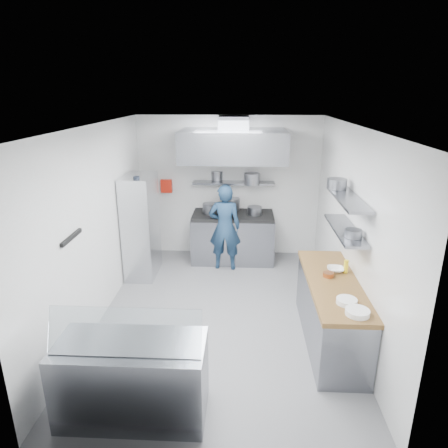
# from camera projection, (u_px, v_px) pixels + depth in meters

# --- Properties ---
(floor) EXTENTS (5.00, 5.00, 0.00)m
(floor) POSITION_uv_depth(u_px,v_px,m) (222.00, 314.00, 6.08)
(floor) COLOR slate
(floor) RESTS_ON ground
(ceiling) EXTENTS (5.00, 5.00, 0.00)m
(ceiling) POSITION_uv_depth(u_px,v_px,m) (222.00, 126.00, 5.19)
(ceiling) COLOR silver
(ceiling) RESTS_ON wall_back
(wall_back) EXTENTS (3.60, 2.80, 0.02)m
(wall_back) POSITION_uv_depth(u_px,v_px,m) (229.00, 187.00, 8.01)
(wall_back) COLOR white
(wall_back) RESTS_ON floor
(wall_front) EXTENTS (3.60, 2.80, 0.02)m
(wall_front) POSITION_uv_depth(u_px,v_px,m) (205.00, 326.00, 3.27)
(wall_front) COLOR white
(wall_front) RESTS_ON floor
(wall_left) EXTENTS (2.80, 5.00, 0.02)m
(wall_left) POSITION_uv_depth(u_px,v_px,m) (97.00, 225.00, 5.72)
(wall_left) COLOR white
(wall_left) RESTS_ON floor
(wall_right) EXTENTS (2.80, 5.00, 0.02)m
(wall_right) POSITION_uv_depth(u_px,v_px,m) (351.00, 229.00, 5.55)
(wall_right) COLOR white
(wall_right) RESTS_ON floor
(gas_range) EXTENTS (1.60, 0.80, 0.90)m
(gas_range) POSITION_uv_depth(u_px,v_px,m) (233.00, 238.00, 7.92)
(gas_range) COLOR gray
(gas_range) RESTS_ON floor
(cooktop) EXTENTS (1.57, 0.78, 0.06)m
(cooktop) POSITION_uv_depth(u_px,v_px,m) (233.00, 215.00, 7.77)
(cooktop) COLOR black
(cooktop) RESTS_ON gas_range
(stock_pot_left) EXTENTS (0.29, 0.29, 0.20)m
(stock_pot_left) POSITION_uv_depth(u_px,v_px,m) (210.00, 208.00, 7.76)
(stock_pot_left) COLOR slate
(stock_pot_left) RESTS_ON cooktop
(stock_pot_mid) EXTENTS (0.35, 0.35, 0.24)m
(stock_pot_mid) POSITION_uv_depth(u_px,v_px,m) (231.00, 204.00, 8.00)
(stock_pot_mid) COLOR slate
(stock_pot_mid) RESTS_ON cooktop
(stock_pot_right) EXTENTS (0.27, 0.27, 0.16)m
(stock_pot_right) POSITION_uv_depth(u_px,v_px,m) (254.00, 211.00, 7.69)
(stock_pot_right) COLOR slate
(stock_pot_right) RESTS_ON cooktop
(over_range_shelf) EXTENTS (1.60, 0.30, 0.04)m
(over_range_shelf) POSITION_uv_depth(u_px,v_px,m) (234.00, 183.00, 7.81)
(over_range_shelf) COLOR gray
(over_range_shelf) RESTS_ON wall_back
(shelf_pot_a) EXTENTS (0.23, 0.23, 0.18)m
(shelf_pot_a) POSITION_uv_depth(u_px,v_px,m) (217.00, 175.00, 7.98)
(shelf_pot_a) COLOR slate
(shelf_pot_a) RESTS_ON over_range_shelf
(shelf_pot_b) EXTENTS (0.30, 0.30, 0.22)m
(shelf_pot_b) POSITION_uv_depth(u_px,v_px,m) (252.00, 179.00, 7.54)
(shelf_pot_b) COLOR slate
(shelf_pot_b) RESTS_ON over_range_shelf
(extractor_hood) EXTENTS (1.90, 1.15, 0.55)m
(extractor_hood) POSITION_uv_depth(u_px,v_px,m) (233.00, 145.00, 7.17)
(extractor_hood) COLOR gray
(extractor_hood) RESTS_ON wall_back
(hood_duct) EXTENTS (0.55, 0.55, 0.24)m
(hood_duct) POSITION_uv_depth(u_px,v_px,m) (234.00, 123.00, 7.26)
(hood_duct) COLOR slate
(hood_duct) RESTS_ON extractor_hood
(red_firebox) EXTENTS (0.22, 0.10, 0.26)m
(red_firebox) POSITION_uv_depth(u_px,v_px,m) (167.00, 186.00, 8.00)
(red_firebox) COLOR red
(red_firebox) RESTS_ON wall_back
(chef) EXTENTS (0.62, 0.43, 1.64)m
(chef) POSITION_uv_depth(u_px,v_px,m) (225.00, 227.00, 7.42)
(chef) COLOR #19314C
(chef) RESTS_ON floor
(wire_rack) EXTENTS (0.50, 0.90, 1.85)m
(wire_rack) POSITION_uv_depth(u_px,v_px,m) (141.00, 226.00, 7.16)
(wire_rack) COLOR silver
(wire_rack) RESTS_ON floor
(rack_bin_a) EXTENTS (0.17, 0.21, 0.19)m
(rack_bin_a) POSITION_uv_depth(u_px,v_px,m) (137.00, 239.00, 6.89)
(rack_bin_a) COLOR white
(rack_bin_a) RESTS_ON wire_rack
(rack_bin_b) EXTENTS (0.15, 0.19, 0.17)m
(rack_bin_b) POSITION_uv_depth(u_px,v_px,m) (140.00, 205.00, 7.08)
(rack_bin_b) COLOR yellow
(rack_bin_b) RESTS_ON wire_rack
(rack_jar) EXTENTS (0.10, 0.10, 0.18)m
(rack_jar) POSITION_uv_depth(u_px,v_px,m) (137.00, 182.00, 6.62)
(rack_jar) COLOR black
(rack_jar) RESTS_ON wire_rack
(knife_strip) EXTENTS (0.04, 0.55, 0.05)m
(knife_strip) POSITION_uv_depth(u_px,v_px,m) (71.00, 237.00, 4.82)
(knife_strip) COLOR black
(knife_strip) RESTS_ON wall_left
(prep_counter_base) EXTENTS (0.62, 2.00, 0.84)m
(prep_counter_base) POSITION_uv_depth(u_px,v_px,m) (330.00, 313.00, 5.31)
(prep_counter_base) COLOR gray
(prep_counter_base) RESTS_ON floor
(prep_counter_top) EXTENTS (0.65, 2.04, 0.06)m
(prep_counter_top) POSITION_uv_depth(u_px,v_px,m) (333.00, 283.00, 5.17)
(prep_counter_top) COLOR brown
(prep_counter_top) RESTS_ON prep_counter_base
(plate_stack_a) EXTENTS (0.27, 0.27, 0.06)m
(plate_stack_a) POSITION_uv_depth(u_px,v_px,m) (357.00, 312.00, 4.37)
(plate_stack_a) COLOR white
(plate_stack_a) RESTS_ON prep_counter_top
(plate_stack_b) EXTENTS (0.24, 0.24, 0.06)m
(plate_stack_b) POSITION_uv_depth(u_px,v_px,m) (347.00, 301.00, 4.60)
(plate_stack_b) COLOR white
(plate_stack_b) RESTS_ON prep_counter_top
(copper_pan) EXTENTS (0.14, 0.14, 0.06)m
(copper_pan) POSITION_uv_depth(u_px,v_px,m) (328.00, 275.00, 5.26)
(copper_pan) COLOR #B66333
(copper_pan) RESTS_ON prep_counter_top
(squeeze_bottle) EXTENTS (0.06, 0.06, 0.18)m
(squeeze_bottle) POSITION_uv_depth(u_px,v_px,m) (346.00, 267.00, 5.36)
(squeeze_bottle) COLOR yellow
(squeeze_bottle) RESTS_ON prep_counter_top
(mixing_bowl) EXTENTS (0.24, 0.24, 0.05)m
(mixing_bowl) POSITION_uv_depth(u_px,v_px,m) (335.00, 269.00, 5.42)
(mixing_bowl) COLOR white
(mixing_bowl) RESTS_ON prep_counter_top
(wall_shelf_lower) EXTENTS (0.30, 1.30, 0.04)m
(wall_shelf_lower) POSITION_uv_depth(u_px,v_px,m) (345.00, 230.00, 5.24)
(wall_shelf_lower) COLOR gray
(wall_shelf_lower) RESTS_ON wall_right
(wall_shelf_upper) EXTENTS (0.30, 1.30, 0.04)m
(wall_shelf_upper) POSITION_uv_depth(u_px,v_px,m) (348.00, 199.00, 5.11)
(wall_shelf_upper) COLOR gray
(wall_shelf_upper) RESTS_ON wall_right
(shelf_pot_c) EXTENTS (0.21, 0.21, 0.10)m
(shelf_pot_c) POSITION_uv_depth(u_px,v_px,m) (354.00, 233.00, 4.90)
(shelf_pot_c) COLOR slate
(shelf_pot_c) RESTS_ON wall_shelf_lower
(shelf_pot_d) EXTENTS (0.27, 0.27, 0.14)m
(shelf_pot_d) POSITION_uv_depth(u_px,v_px,m) (337.00, 184.00, 5.53)
(shelf_pot_d) COLOR slate
(shelf_pot_d) RESTS_ON wall_shelf_upper
(display_case) EXTENTS (1.50, 0.70, 0.85)m
(display_case) POSITION_uv_depth(u_px,v_px,m) (133.00, 379.00, 4.09)
(display_case) COLOR gray
(display_case) RESTS_ON floor
(display_glass) EXTENTS (1.47, 0.19, 0.42)m
(display_glass) POSITION_uv_depth(u_px,v_px,m) (124.00, 332.00, 3.77)
(display_glass) COLOR silver
(display_glass) RESTS_ON display_case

